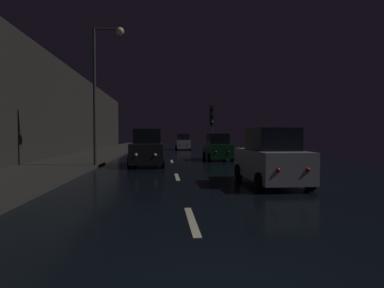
% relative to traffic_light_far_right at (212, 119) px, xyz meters
% --- Properties ---
extents(ground, '(25.25, 84.00, 0.02)m').
position_rel_traffic_light_far_right_xyz_m(ground, '(-4.13, -1.51, -3.39)').
color(ground, black).
extents(sidewalk_left, '(4.40, 84.00, 0.15)m').
position_rel_traffic_light_far_right_xyz_m(sidewalk_left, '(-10.55, -1.51, -3.30)').
color(sidewalk_left, '#33302D').
rests_on(sidewalk_left, ground).
extents(building_facade_left, '(0.80, 63.00, 7.71)m').
position_rel_traffic_light_far_right_xyz_m(building_facade_left, '(-13.15, -5.01, 0.48)').
color(building_facade_left, '#2D2B28').
rests_on(building_facade_left, ground).
extents(lane_centerline, '(0.16, 23.12, 0.01)m').
position_rel_traffic_light_far_right_xyz_m(lane_centerline, '(-4.13, -10.40, -3.37)').
color(lane_centerline, beige).
rests_on(lane_centerline, ground).
extents(traffic_light_far_right, '(0.36, 0.48, 4.67)m').
position_rel_traffic_light_far_right_xyz_m(traffic_light_far_right, '(0.00, 0.00, 0.00)').
color(traffic_light_far_right, '#38383A').
rests_on(traffic_light_far_right, ground).
extents(streetlamp_overhead, '(1.70, 0.44, 7.71)m').
position_rel_traffic_light_far_right_xyz_m(streetlamp_overhead, '(-8.02, -12.17, 1.68)').
color(streetlamp_overhead, '#2D2D30').
rests_on(streetlamp_overhead, ground).
extents(car_approaching_headlights, '(1.98, 4.29, 2.16)m').
position_rel_traffic_light_far_right_xyz_m(car_approaching_headlights, '(-5.63, -11.21, -2.39)').
color(car_approaching_headlights, black).
rests_on(car_approaching_headlights, ground).
extents(car_distant_taillights, '(1.80, 3.90, 1.96)m').
position_rel_traffic_light_far_right_xyz_m(car_distant_taillights, '(-2.26, 8.59, -2.48)').
color(car_distant_taillights, '#A5A8AD').
rests_on(car_distant_taillights, ground).
extents(car_parked_right_near, '(1.88, 4.06, 2.05)m').
position_rel_traffic_light_far_right_xyz_m(car_parked_right_near, '(-0.80, -18.49, -2.44)').
color(car_parked_right_near, '#A5A8AD').
rests_on(car_parked_right_near, ground).
extents(car_parked_right_far, '(1.76, 3.80, 1.92)m').
position_rel_traffic_light_far_right_xyz_m(car_parked_right_far, '(-0.80, -7.55, -2.50)').
color(car_parked_right_far, '#0F3819').
rests_on(car_parked_right_far, ground).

